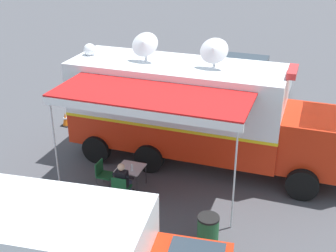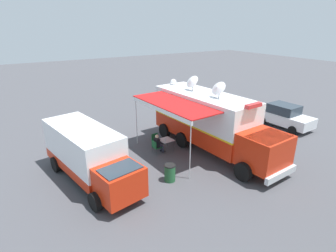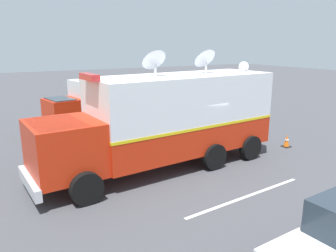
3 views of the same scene
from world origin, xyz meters
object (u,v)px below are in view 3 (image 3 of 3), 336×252
Objects in this scene: command_truck at (167,117)px; water_bottle at (161,127)px; folding_table at (165,131)px; folding_chair_beside_table at (177,130)px; traffic_cone at (287,141)px; seated_responder at (158,129)px; folding_chair_at_table at (156,130)px; trash_bin at (89,136)px; support_truck at (110,101)px.

command_truck is 3.05m from water_bottle.
folding_chair_beside_table is (0.28, -0.85, -0.16)m from folding_table.
folding_table is 5.65m from traffic_cone.
water_bottle is 0.39× the size of traffic_cone.
seated_responder reaches higher than water_bottle.
folding_chair_at_table is 3.19m from trash_bin.
command_truck reaches higher than support_truck.
support_truck is at bearing 19.24° from folding_chair_beside_table.
command_truck is 43.03× the size of water_bottle.
command_truck reaches higher than folding_chair_beside_table.
seated_responder is at bearing -175.96° from folding_chair_at_table.
trash_bin is 0.13× the size of support_truck.
water_bottle is at bearing 44.74° from folding_table.
folding_chair_at_table is 4.43m from support_truck.
support_truck is at bearing 8.06° from water_bottle.
water_bottle is at bearing 176.55° from folding_chair_at_table.
support_truck is at bearing 9.84° from folding_chair_at_table.
support_truck is at bearing -3.61° from command_truck.
water_bottle is 0.26× the size of folding_chair_at_table.
seated_responder is at bearing -21.86° from command_truck.
seated_responder is at bearing -170.40° from support_truck.
support_truck reaches higher than folding_chair_beside_table.
trash_bin is at bearing 145.62° from support_truck.
command_truck is at bearing 158.14° from seated_responder.
folding_chair_at_table is at bearing -20.50° from command_truck.
water_bottle reaches higher than folding_table.
trash_bin reaches higher than folding_chair_beside_table.
folding_table is at bearing 108.29° from folding_chair_beside_table.
command_truck reaches higher than trash_bin.
folding_table is 3.58m from trash_bin.
folding_chair_at_table is 1.00× the size of folding_chair_beside_table.
folding_chair_beside_table is (0.16, -0.97, -0.32)m from water_bottle.
command_truck is 3.76m from folding_chair_beside_table.
trash_bin is (1.56, 3.02, -0.38)m from water_bottle.
trash_bin is at bearing 61.83° from folding_table.
seated_responder reaches higher than trash_bin.
folding_chair_at_table is 1.07m from folding_chair_beside_table.
trash_bin is 4.22m from support_truck.
support_truck is (4.95, 0.70, 0.55)m from water_bottle.
seated_responder reaches higher than folding_chair_beside_table.
water_bottle reaches higher than traffic_cone.
trash_bin is 9.20m from traffic_cone.
traffic_cone is 9.94m from support_truck.
command_truck is 11.28× the size of folding_table.
trash_bin is at bearing 70.63° from folding_chair_beside_table.
folding_chair_beside_table is 0.70× the size of seated_responder.
command_truck is at bearing 152.11° from folding_table.
seated_responder is at bearing 70.23° from folding_chair_beside_table.
folding_chair_beside_table is at bearing -109.77° from seated_responder.
seated_responder reaches higher than folding_chair_at_table.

